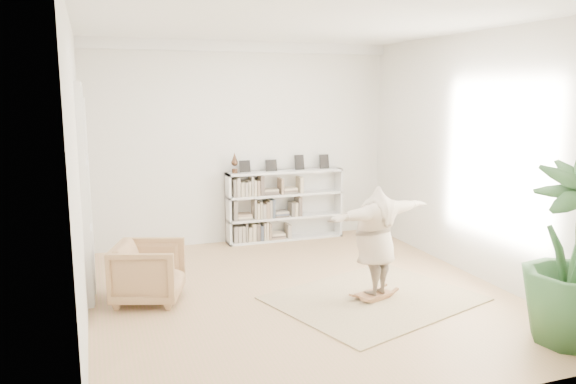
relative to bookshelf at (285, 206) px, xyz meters
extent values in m
plane|color=tan|center=(-0.74, -2.82, -0.64)|extent=(6.00, 6.00, 0.00)
plane|color=silver|center=(-0.74, 0.18, 1.16)|extent=(5.50, 0.00, 5.50)
plane|color=silver|center=(-0.74, -5.82, 1.16)|extent=(5.50, 0.00, 5.50)
plane|color=silver|center=(-3.49, -2.82, 1.16)|extent=(0.00, 6.00, 6.00)
plane|color=silver|center=(2.01, -2.82, 1.16)|extent=(0.00, 6.00, 6.00)
plane|color=white|center=(-0.74, -2.82, 2.96)|extent=(6.00, 6.00, 0.00)
cube|color=white|center=(-0.74, 0.12, 2.87)|extent=(5.50, 0.12, 0.18)
cube|color=white|center=(-3.45, -1.52, 0.76)|extent=(0.08, 1.78, 2.92)
cube|color=silver|center=(-3.43, -1.92, 0.76)|extent=(0.06, 0.78, 2.80)
cube|color=silver|center=(-3.43, -1.12, 0.76)|extent=(0.06, 0.78, 2.80)
cube|color=silver|center=(-1.07, -0.01, 0.01)|extent=(0.04, 0.35, 1.30)
cube|color=silver|center=(1.09, -0.01, 0.01)|extent=(0.04, 0.35, 1.30)
cube|color=silver|center=(0.01, 0.14, 0.01)|extent=(2.20, 0.04, 1.30)
cube|color=silver|center=(0.01, -0.01, -0.62)|extent=(2.20, 0.35, 0.04)
cube|color=silver|center=(0.01, -0.01, -0.21)|extent=(2.20, 0.35, 0.04)
cube|color=silver|center=(0.01, -0.01, 0.22)|extent=(2.20, 0.35, 0.04)
cube|color=silver|center=(0.01, -0.01, 0.64)|extent=(2.20, 0.35, 0.04)
cube|color=black|center=(-0.74, 0.04, 0.78)|extent=(0.18, 0.07, 0.24)
cube|color=black|center=(-0.24, 0.04, 0.78)|extent=(0.18, 0.07, 0.24)
cube|color=black|center=(0.31, 0.04, 0.78)|extent=(0.18, 0.07, 0.24)
cube|color=black|center=(0.81, 0.04, 0.78)|extent=(0.18, 0.07, 0.24)
imported|color=tan|center=(-2.72, -2.38, -0.24)|extent=(1.09, 1.08, 0.79)
cube|color=tan|center=(0.12, -3.33, -0.63)|extent=(3.00, 2.68, 0.02)
cube|color=#905A39|center=(0.12, -3.33, -0.56)|extent=(0.54, 0.42, 0.03)
cube|color=#905A39|center=(0.12, -3.33, -0.60)|extent=(0.32, 0.15, 0.04)
cube|color=#905A39|center=(0.12, -3.33, -0.60)|extent=(0.32, 0.15, 0.04)
cube|color=#905A39|center=(0.12, -3.33, -0.56)|extent=(0.19, 0.10, 0.10)
cube|color=#905A39|center=(0.12, -3.33, -0.56)|extent=(0.19, 0.10, 0.10)
imported|color=tan|center=(0.12, -3.33, 0.21)|extent=(1.85, 1.02, 1.45)
imported|color=#2E582C|center=(1.56, -5.18, 0.36)|extent=(1.23, 1.23, 2.00)
camera|label=1|loc=(-3.34, -9.66, 2.11)|focal=35.00mm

